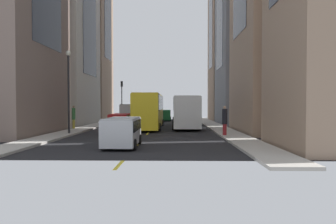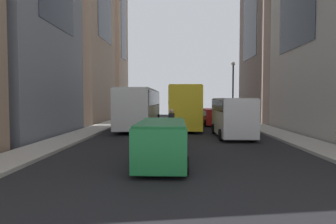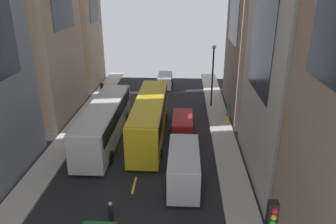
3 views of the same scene
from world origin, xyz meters
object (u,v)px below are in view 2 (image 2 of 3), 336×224
(pedestrian_crossing_near, at_px, (171,128))
(pedestrian_waiting_curb, at_px, (130,108))
(city_bus_white, at_px, (141,105))
(car_silver_2, at_px, (184,109))
(delivery_van_white, at_px, (232,114))
(pedestrian_crossing_mid, at_px, (255,111))
(car_red_0, at_px, (214,116))
(streetcar_yellow, at_px, (184,103))
(car_green_1, at_px, (162,139))

(pedestrian_crossing_near, relative_size, pedestrian_waiting_curb, 0.91)
(city_bus_white, bearing_deg, pedestrian_waiting_curb, 104.89)
(car_silver_2, height_order, pedestrian_crossing_near, pedestrian_crossing_near)
(delivery_van_white, height_order, pedestrian_crossing_mid, delivery_van_white)
(car_red_0, distance_m, car_silver_2, 14.02)
(car_silver_2, bearing_deg, pedestrian_waiting_curb, -140.26)
(delivery_van_white, distance_m, pedestrian_waiting_curb, 18.97)
(pedestrian_crossing_mid, bearing_deg, car_red_0, 12.94)
(streetcar_yellow, xyz_separation_m, delivery_van_white, (3.05, -7.22, -0.61))
(pedestrian_crossing_near, bearing_deg, car_red_0, -83.33)
(streetcar_yellow, xyz_separation_m, car_green_1, (-1.18, -15.26, -1.13))
(delivery_van_white, relative_size, pedestrian_crossing_mid, 2.42)
(delivery_van_white, xyz_separation_m, car_red_0, (-0.14, 8.37, -0.59))
(city_bus_white, relative_size, car_green_1, 2.81)
(delivery_van_white, distance_m, pedestrian_crossing_near, 6.28)
(streetcar_yellow, bearing_deg, pedestrian_waiting_curb, 125.57)
(delivery_van_white, relative_size, car_green_1, 1.26)
(pedestrian_crossing_mid, distance_m, pedestrian_crossing_near, 17.05)
(car_green_1, distance_m, pedestrian_crossing_mid, 20.00)
(car_red_0, xyz_separation_m, pedestrian_crossing_near, (-3.79, -13.24, 0.18))
(streetcar_yellow, distance_m, pedestrian_waiting_curb, 11.26)
(delivery_van_white, bearing_deg, car_silver_2, 96.69)
(city_bus_white, height_order, pedestrian_waiting_curb, city_bus_white)
(car_green_1, bearing_deg, streetcar_yellow, 85.59)
(car_red_0, distance_m, pedestrian_waiting_curb, 12.38)
(car_red_0, xyz_separation_m, car_silver_2, (-2.46, 13.80, 0.09))
(streetcar_yellow, relative_size, delivery_van_white, 2.24)
(delivery_van_white, height_order, car_silver_2, delivery_van_white)
(car_green_1, relative_size, car_silver_2, 1.05)
(delivery_van_white, height_order, pedestrian_waiting_curb, delivery_van_white)
(car_red_0, xyz_separation_m, pedestrian_waiting_curb, (-9.44, 8.00, 0.42))
(car_green_1, height_order, pedestrian_crossing_mid, pedestrian_crossing_mid)
(car_red_0, relative_size, car_silver_2, 1.12)
(streetcar_yellow, bearing_deg, pedestrian_crossing_near, -94.17)
(delivery_van_white, bearing_deg, car_red_0, 90.97)
(pedestrian_crossing_mid, height_order, pedestrian_waiting_curb, pedestrian_waiting_curb)
(pedestrian_crossing_mid, bearing_deg, pedestrian_crossing_near, 52.87)
(pedestrian_crossing_mid, relative_size, pedestrian_waiting_curb, 0.99)
(streetcar_yellow, distance_m, pedestrian_crossing_mid, 7.87)
(delivery_van_white, distance_m, car_red_0, 8.39)
(car_red_0, height_order, car_silver_2, car_silver_2)
(delivery_van_white, bearing_deg, pedestrian_crossing_near, -128.89)
(streetcar_yellow, height_order, delivery_van_white, streetcar_yellow)
(car_silver_2, bearing_deg, pedestrian_crossing_mid, -60.50)
(streetcar_yellow, distance_m, pedestrian_crossing_near, 12.18)
(streetcar_yellow, relative_size, car_green_1, 2.83)
(pedestrian_crossing_mid, bearing_deg, car_silver_2, -68.99)
(car_red_0, xyz_separation_m, pedestrian_crossing_mid, (4.38, 1.72, 0.43))
(car_silver_2, bearing_deg, car_green_1, -93.08)
(pedestrian_crossing_mid, bearing_deg, pedestrian_waiting_curb, -32.92)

